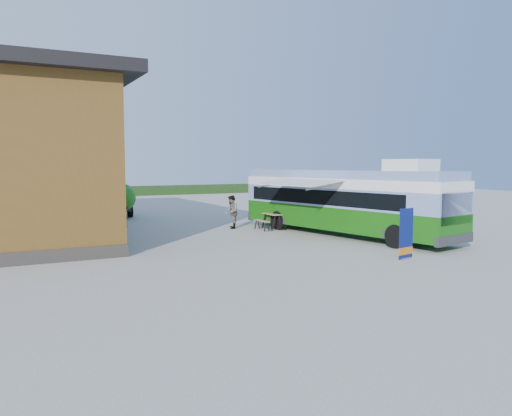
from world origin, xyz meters
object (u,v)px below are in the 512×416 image
person_a (124,212)px  slurry_tanker (115,196)px  banner (406,238)px  bus (344,199)px  picnic_table (272,218)px  person_b (231,212)px

person_a → slurry_tanker: (0.82, 6.32, 0.48)m
banner → bus: bearing=63.1°
bus → slurry_tanker: (-8.28, 14.80, -0.46)m
banner → picnic_table: size_ratio=1.24×
picnic_table → slurry_tanker: size_ratio=0.24×
banner → picnic_table: (-0.36, 9.78, -0.14)m
bus → slurry_tanker: size_ratio=1.98×
bus → person_b: 6.42m
person_b → bus: bearing=61.8°
banner → picnic_table: 9.79m
person_b → person_a: bearing=-100.8°
person_a → slurry_tanker: 6.39m
bus → slurry_tanker: bearing=108.3°
bus → picnic_table: size_ratio=8.13×
banner → person_b: 11.35m
picnic_table → slurry_tanker: 12.77m
banner → person_b: bearing=90.3°
bus → slurry_tanker: bus is taller
person_b → banner: bearing=34.5°
banner → slurry_tanker: slurry_tanker is taller
picnic_table → person_a: 8.50m
banner → picnic_table: banner is taller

